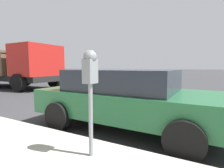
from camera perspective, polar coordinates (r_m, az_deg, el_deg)
ground_plane at (r=5.45m, az=2.55°, el=-9.55°), size 220.00×220.00×0.00m
parking_meter at (r=2.48m, az=-7.12°, el=2.64°), size 0.21×0.19×1.53m
car_green at (r=4.09m, az=5.01°, el=-4.16°), size 2.13×4.27×1.36m
dump_truck at (r=13.79m, az=-29.23°, el=5.17°), size 2.95×6.83×2.76m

